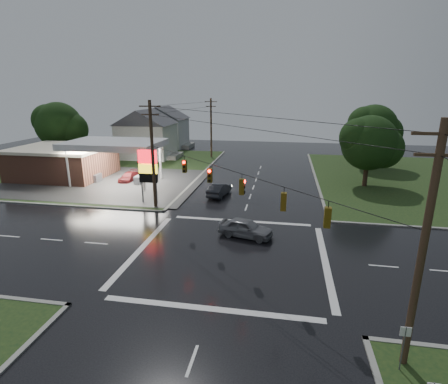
% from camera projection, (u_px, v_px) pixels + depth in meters
% --- Properties ---
extents(ground, '(120.00, 120.00, 0.00)m').
position_uv_depth(ground, '(230.00, 254.00, 26.46)').
color(ground, black).
rests_on(ground, ground).
extents(grass_nw, '(36.00, 36.00, 0.08)m').
position_uv_depth(grass_nw, '(94.00, 168.00, 55.34)').
color(grass_nw, '#1A3216').
rests_on(grass_nw, ground).
extents(gas_station, '(26.20, 18.00, 5.60)m').
position_uv_depth(gas_station, '(71.00, 160.00, 48.62)').
color(gas_station, '#2D2D2D').
rests_on(gas_station, ground).
extents(pylon_sign, '(2.00, 0.35, 6.00)m').
position_uv_depth(pylon_sign, '(148.00, 168.00, 36.99)').
color(pylon_sign, '#59595E').
rests_on(pylon_sign, ground).
extents(utility_pole_nw, '(2.20, 0.32, 11.00)m').
position_uv_depth(utility_pole_nw, '(153.00, 154.00, 35.39)').
color(utility_pole_nw, '#382619').
rests_on(utility_pole_nw, ground).
extents(utility_pole_se, '(2.20, 0.32, 11.00)m').
position_uv_depth(utility_pole_se, '(423.00, 249.00, 14.28)').
color(utility_pole_se, '#382619').
rests_on(utility_pole_se, ground).
extents(utility_pole_n, '(2.20, 0.32, 10.50)m').
position_uv_depth(utility_pole_n, '(211.00, 127.00, 62.38)').
color(utility_pole_n, '#382619').
rests_on(utility_pole_n, ground).
extents(traffic_signals, '(26.87, 26.87, 1.47)m').
position_uv_depth(traffic_signals, '(231.00, 171.00, 24.60)').
color(traffic_signals, black).
rests_on(traffic_signals, ground).
extents(house_near, '(11.05, 8.48, 8.60)m').
position_uv_depth(house_near, '(147.00, 133.00, 62.70)').
color(house_near, silver).
rests_on(house_near, ground).
extents(house_far, '(11.05, 8.48, 8.60)m').
position_uv_depth(house_far, '(164.00, 126.00, 74.21)').
color(house_far, silver).
rests_on(house_far, ground).
extents(tree_nw_behind, '(8.93, 7.60, 10.00)m').
position_uv_depth(tree_nw_behind, '(60.00, 125.00, 58.68)').
color(tree_nw_behind, black).
rests_on(tree_nw_behind, ground).
extents(tree_ne_near, '(7.99, 6.80, 8.98)m').
position_uv_depth(tree_ne_near, '(370.00, 143.00, 43.30)').
color(tree_ne_near, black).
rests_on(tree_ne_near, ground).
extents(tree_ne_far, '(8.46, 7.20, 9.80)m').
position_uv_depth(tree_ne_far, '(374.00, 128.00, 53.96)').
color(tree_ne_far, black).
rests_on(tree_ne_far, ground).
extents(car_north, '(2.31, 4.74, 1.50)m').
position_uv_depth(car_north, '(219.00, 189.00, 40.79)').
color(car_north, black).
rests_on(car_north, ground).
extents(car_crossing, '(4.91, 2.91, 1.57)m').
position_uv_depth(car_crossing, '(246.00, 228.00, 29.36)').
color(car_crossing, slate).
rests_on(car_crossing, ground).
extents(car_pump, '(1.76, 4.11, 1.18)m').
position_uv_depth(car_pump, '(129.00, 177.00, 47.38)').
color(car_pump, '#511214').
rests_on(car_pump, ground).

